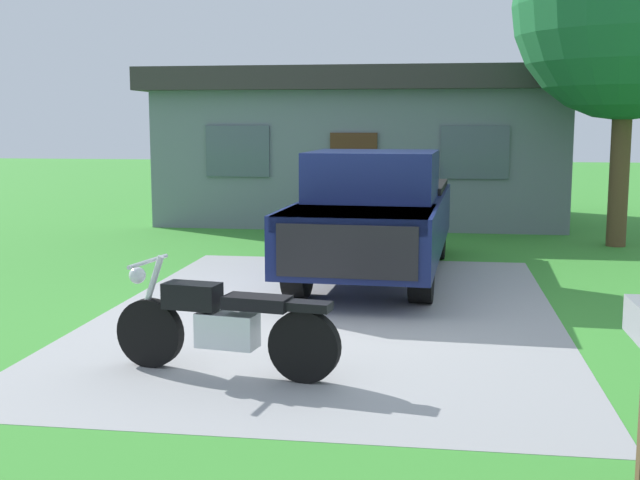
{
  "coord_description": "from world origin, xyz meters",
  "views": [
    {
      "loc": [
        1.28,
        -9.61,
        2.31
      ],
      "look_at": [
        -0.13,
        0.04,
        0.9
      ],
      "focal_mm": 45.6,
      "sensor_mm": 36.0,
      "label": 1
    }
  ],
  "objects_px": {
    "motorcycle": "(223,324)",
    "pickup_truck": "(377,213)",
    "neighbor_house": "(364,144)",
    "shade_tree": "(628,6)"
  },
  "relations": [
    {
      "from": "motorcycle",
      "to": "pickup_truck",
      "type": "relative_size",
      "value": 0.38
    },
    {
      "from": "shade_tree",
      "to": "neighbor_house",
      "type": "height_order",
      "value": "shade_tree"
    },
    {
      "from": "neighbor_house",
      "to": "pickup_truck",
      "type": "bearing_deg",
      "value": -83.34
    },
    {
      "from": "motorcycle",
      "to": "neighbor_house",
      "type": "distance_m",
      "value": 12.7
    },
    {
      "from": "shade_tree",
      "to": "motorcycle",
      "type": "bearing_deg",
      "value": -121.13
    },
    {
      "from": "shade_tree",
      "to": "neighbor_house",
      "type": "xyz_separation_m",
      "value": [
        -5.13,
        3.89,
        -2.61
      ]
    },
    {
      "from": "pickup_truck",
      "to": "shade_tree",
      "type": "distance_m",
      "value": 6.53
    },
    {
      "from": "motorcycle",
      "to": "pickup_truck",
      "type": "distance_m",
      "value": 5.3
    },
    {
      "from": "pickup_truck",
      "to": "shade_tree",
      "type": "xyz_separation_m",
      "value": [
        4.26,
        3.56,
        3.45
      ]
    },
    {
      "from": "neighbor_house",
      "to": "motorcycle",
      "type": "bearing_deg",
      "value": -90.68
    }
  ]
}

